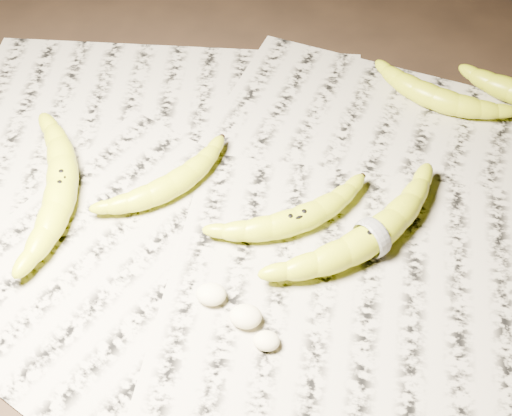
# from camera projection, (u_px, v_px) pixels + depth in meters

# --- Properties ---
(ground) EXTENTS (3.00, 3.00, 0.00)m
(ground) POSITION_uv_depth(u_px,v_px,m) (261.00, 232.00, 0.86)
(ground) COLOR black
(ground) RESTS_ON ground
(newspaper_patch) EXTENTS (0.90, 0.70, 0.01)m
(newspaper_patch) POSITION_uv_depth(u_px,v_px,m) (280.00, 220.00, 0.86)
(newspaper_patch) COLOR #A6A08F
(newspaper_patch) RESTS_ON ground
(banana_left_a) EXTENTS (0.11, 0.23, 0.04)m
(banana_left_a) POSITION_uv_depth(u_px,v_px,m) (61.00, 185.00, 0.87)
(banana_left_a) COLOR yellow
(banana_left_a) RESTS_ON newspaper_patch
(banana_left_b) EXTENTS (0.15, 0.15, 0.03)m
(banana_left_b) POSITION_uv_depth(u_px,v_px,m) (171.00, 183.00, 0.87)
(banana_left_b) COLOR yellow
(banana_left_b) RESTS_ON newspaper_patch
(banana_center) EXTENTS (0.18, 0.14, 0.03)m
(banana_center) POSITION_uv_depth(u_px,v_px,m) (296.00, 219.00, 0.84)
(banana_center) COLOR yellow
(banana_center) RESTS_ON newspaper_patch
(banana_taped) EXTENTS (0.21, 0.21, 0.04)m
(banana_taped) POSITION_uv_depth(u_px,v_px,m) (372.00, 236.00, 0.82)
(banana_taped) COLOR yellow
(banana_taped) RESTS_ON newspaper_patch
(banana_upper_a) EXTENTS (0.18, 0.12, 0.03)m
(banana_upper_a) POSITION_uv_depth(u_px,v_px,m) (436.00, 96.00, 0.98)
(banana_upper_a) COLOR yellow
(banana_upper_a) RESTS_ON newspaper_patch
(measuring_tape) EXTENTS (0.04, 0.04, 0.05)m
(measuring_tape) POSITION_uv_depth(u_px,v_px,m) (372.00, 236.00, 0.82)
(measuring_tape) COLOR white
(measuring_tape) RESTS_ON newspaper_patch
(flesh_chunk_a) EXTENTS (0.04, 0.03, 0.02)m
(flesh_chunk_a) POSITION_uv_depth(u_px,v_px,m) (246.00, 314.00, 0.76)
(flesh_chunk_a) COLOR #F9EEC0
(flesh_chunk_a) RESTS_ON newspaper_patch
(flesh_chunk_b) EXTENTS (0.03, 0.03, 0.02)m
(flesh_chunk_b) POSITION_uv_depth(u_px,v_px,m) (211.00, 292.00, 0.78)
(flesh_chunk_b) COLOR #F9EEC0
(flesh_chunk_b) RESTS_ON newspaper_patch
(flesh_chunk_c) EXTENTS (0.03, 0.02, 0.02)m
(flesh_chunk_c) POSITION_uv_depth(u_px,v_px,m) (267.00, 339.00, 0.74)
(flesh_chunk_c) COLOR #F9EEC0
(flesh_chunk_c) RESTS_ON newspaper_patch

